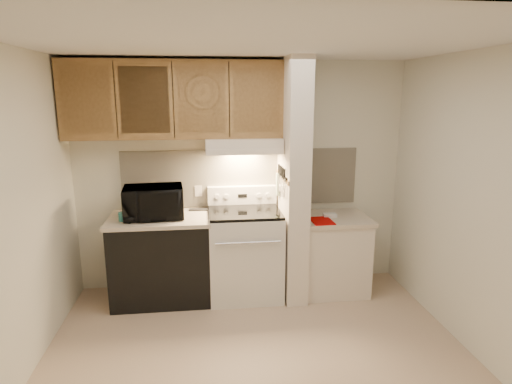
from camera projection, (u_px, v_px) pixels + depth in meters
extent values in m
plane|color=#C5A88C|center=(258.00, 357.00, 3.58)|extent=(3.60, 3.60, 0.00)
plane|color=white|center=(259.00, 43.00, 3.01)|extent=(3.60, 3.60, 0.00)
cube|color=silver|center=(242.00, 176.00, 4.75)|extent=(3.60, 2.50, 0.02)
cube|color=silver|center=(12.00, 221.00, 3.08)|extent=(0.02, 3.00, 2.50)
cube|color=silver|center=(476.00, 206.00, 3.51)|extent=(0.02, 3.00, 2.50)
cube|color=beige|center=(242.00, 178.00, 4.74)|extent=(2.60, 0.02, 0.63)
cube|color=silver|center=(245.00, 254.00, 4.59)|extent=(0.76, 0.65, 0.92)
cube|color=black|center=(248.00, 262.00, 4.28)|extent=(0.50, 0.01, 0.30)
cylinder|color=silver|center=(248.00, 243.00, 4.19)|extent=(0.65, 0.02, 0.02)
cube|color=black|center=(245.00, 212.00, 4.48)|extent=(0.74, 0.64, 0.03)
cube|color=silver|center=(242.00, 195.00, 4.73)|extent=(0.76, 0.08, 0.20)
cube|color=black|center=(243.00, 196.00, 4.69)|extent=(0.10, 0.01, 0.04)
cylinder|color=silver|center=(217.00, 197.00, 4.66)|extent=(0.05, 0.02, 0.05)
cylinder|color=silver|center=(226.00, 196.00, 4.67)|extent=(0.05, 0.02, 0.05)
cylinder|color=silver|center=(259.00, 195.00, 4.71)|extent=(0.05, 0.02, 0.05)
cylinder|color=silver|center=(268.00, 195.00, 4.72)|extent=(0.05, 0.02, 0.05)
cube|color=black|center=(162.00, 260.00, 4.50)|extent=(1.00, 0.63, 0.87)
cube|color=beige|center=(160.00, 219.00, 4.40)|extent=(1.04, 0.67, 0.04)
cube|color=black|center=(199.00, 210.00, 4.63)|extent=(0.21, 0.08, 0.01)
cylinder|color=#1F696D|center=(122.00, 217.00, 4.25)|extent=(0.08, 0.08, 0.09)
cube|color=silver|center=(198.00, 191.00, 4.70)|extent=(0.08, 0.01, 0.12)
imported|color=black|center=(153.00, 202.00, 4.33)|extent=(0.62, 0.45, 0.32)
cube|color=silver|center=(293.00, 181.00, 4.47)|extent=(0.22, 0.70, 2.50)
cube|color=olive|center=(282.00, 177.00, 4.44)|extent=(0.01, 0.70, 0.04)
cube|color=black|center=(283.00, 176.00, 4.39)|extent=(0.02, 0.42, 0.04)
cube|color=silver|center=(284.00, 189.00, 4.25)|extent=(0.01, 0.03, 0.16)
cylinder|color=black|center=(284.00, 174.00, 4.23)|extent=(0.02, 0.02, 0.10)
cube|color=silver|center=(283.00, 188.00, 4.34)|extent=(0.01, 0.04, 0.18)
cylinder|color=black|center=(283.00, 173.00, 4.30)|extent=(0.02, 0.02, 0.10)
cube|color=silver|center=(281.00, 187.00, 4.42)|extent=(0.01, 0.04, 0.20)
cylinder|color=black|center=(281.00, 171.00, 4.39)|extent=(0.02, 0.02, 0.10)
cube|color=silver|center=(280.00, 184.00, 4.49)|extent=(0.01, 0.04, 0.16)
cylinder|color=black|center=(280.00, 170.00, 4.44)|extent=(0.02, 0.02, 0.10)
cube|color=silver|center=(278.00, 183.00, 4.58)|extent=(0.01, 0.04, 0.18)
cylinder|color=black|center=(279.00, 169.00, 4.52)|extent=(0.02, 0.02, 0.10)
cube|color=gray|center=(278.00, 184.00, 4.63)|extent=(0.03, 0.10, 0.24)
cube|color=silver|center=(332.00, 255.00, 4.71)|extent=(0.70, 0.60, 0.81)
cube|color=beige|center=(334.00, 218.00, 4.62)|extent=(0.74, 0.64, 0.04)
cube|color=#AD0402|center=(322.00, 221.00, 4.44)|extent=(0.23, 0.30, 0.01)
cube|color=white|center=(330.00, 215.00, 4.60)|extent=(0.14, 0.10, 0.04)
cube|color=silver|center=(243.00, 145.00, 4.45)|extent=(0.78, 0.44, 0.15)
cube|color=silver|center=(245.00, 152.00, 4.25)|extent=(0.78, 0.04, 0.06)
cube|color=olive|center=(174.00, 100.00, 4.30)|extent=(2.18, 0.33, 0.77)
cube|color=olive|center=(86.00, 100.00, 4.05)|extent=(0.46, 0.01, 0.63)
cube|color=black|center=(115.00, 100.00, 4.09)|extent=(0.01, 0.01, 0.73)
cube|color=olive|center=(145.00, 100.00, 4.12)|extent=(0.46, 0.01, 0.63)
cube|color=black|center=(173.00, 100.00, 4.15)|extent=(0.01, 0.01, 0.73)
cube|color=olive|center=(201.00, 100.00, 4.18)|extent=(0.46, 0.01, 0.63)
cube|color=black|center=(229.00, 100.00, 4.21)|extent=(0.01, 0.01, 0.73)
cube|color=olive|center=(257.00, 100.00, 4.25)|extent=(0.46, 0.01, 0.63)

